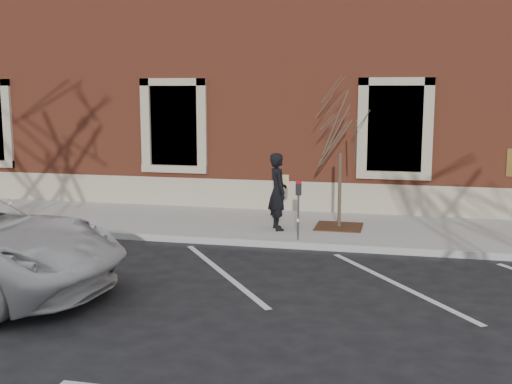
# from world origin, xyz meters

# --- Properties ---
(ground) EXTENTS (120.00, 120.00, 0.00)m
(ground) POSITION_xyz_m (0.00, 0.00, 0.00)
(ground) COLOR #28282B
(ground) RESTS_ON ground
(sidewalk_near) EXTENTS (40.00, 3.50, 0.15)m
(sidewalk_near) POSITION_xyz_m (0.00, 1.75, 0.07)
(sidewalk_near) COLOR #9A9791
(sidewalk_near) RESTS_ON ground
(curb_near) EXTENTS (40.00, 0.12, 0.15)m
(curb_near) POSITION_xyz_m (0.00, -0.05, 0.07)
(curb_near) COLOR #9E9E99
(curb_near) RESTS_ON ground
(parking_stripes) EXTENTS (28.00, 4.40, 0.01)m
(parking_stripes) POSITION_xyz_m (0.00, -2.20, 0.00)
(parking_stripes) COLOR silver
(parking_stripes) RESTS_ON ground
(building_civic) EXTENTS (40.00, 8.62, 8.00)m
(building_civic) POSITION_xyz_m (0.00, 7.74, 4.00)
(building_civic) COLOR brown
(building_civic) RESTS_ON ground
(man) EXTENTS (0.67, 0.78, 1.80)m
(man) POSITION_xyz_m (0.41, 1.07, 1.05)
(man) COLOR black
(man) RESTS_ON sidewalk_near
(parking_meter) EXTENTS (0.12, 0.09, 1.31)m
(parking_meter) POSITION_xyz_m (1.05, 0.12, 1.06)
(parking_meter) COLOR #595B60
(parking_meter) RESTS_ON sidewalk_near
(tree_grate) EXTENTS (1.09, 1.09, 0.03)m
(tree_grate) POSITION_xyz_m (1.79, 1.64, 0.16)
(tree_grate) COLOR #452516
(tree_grate) RESTS_ON sidewalk_near
(sapling) EXTENTS (1.93, 1.93, 3.22)m
(sapling) POSITION_xyz_m (1.79, 1.64, 2.40)
(sapling) COLOR #4A3B2D
(sapling) RESTS_ON sidewalk_near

